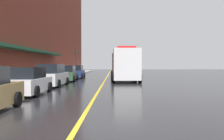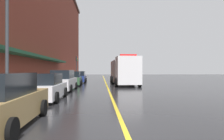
{
  "view_description": "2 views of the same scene",
  "coord_description": "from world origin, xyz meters",
  "px_view_note": "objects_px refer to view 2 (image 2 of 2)",
  "views": [
    {
      "loc": [
        1.06,
        -7.42,
        1.77
      ],
      "look_at": [
        0.7,
        28.77,
        0.95
      ],
      "focal_mm": 39.87,
      "sensor_mm": 36.0,
      "label": 1
    },
    {
      "loc": [
        -0.72,
        -5.15,
        1.79
      ],
      "look_at": [
        0.57,
        17.66,
        1.82
      ],
      "focal_mm": 32.12,
      "sensor_mm": 36.0,
      "label": 2
    }
  ],
  "objects_px": {
    "parking_meter_0": "(55,77)",
    "parking_meter_2": "(8,85)",
    "parked_car_4": "(79,77)",
    "street_lamp_left": "(7,24)",
    "traffic_light_near": "(77,63)",
    "parked_car_3": "(73,79)",
    "parking_meter_1": "(67,76)",
    "parked_car_1": "(45,88)",
    "parked_car_2": "(63,81)",
    "box_truck": "(124,71)"
  },
  "relations": [
    {
      "from": "parking_meter_0",
      "to": "parking_meter_2",
      "type": "height_order",
      "value": "same"
    },
    {
      "from": "parked_car_4",
      "to": "street_lamp_left",
      "type": "xyz_separation_m",
      "value": [
        -2.08,
        -17.78,
        3.62
      ]
    },
    {
      "from": "parking_meter_0",
      "to": "traffic_light_near",
      "type": "distance_m",
      "value": 17.83
    },
    {
      "from": "parked_car_3",
      "to": "parking_meter_2",
      "type": "bearing_deg",
      "value": 172.16
    },
    {
      "from": "parking_meter_1",
      "to": "traffic_light_near",
      "type": "xyz_separation_m",
      "value": [
        0.06,
        10.37,
        2.1
      ]
    },
    {
      "from": "parked_car_1",
      "to": "parked_car_2",
      "type": "height_order",
      "value": "parked_car_2"
    },
    {
      "from": "parking_meter_1",
      "to": "traffic_light_near",
      "type": "height_order",
      "value": "traffic_light_near"
    },
    {
      "from": "parked_car_2",
      "to": "parking_meter_1",
      "type": "bearing_deg",
      "value": 8.55
    },
    {
      "from": "street_lamp_left",
      "to": "traffic_light_near",
      "type": "relative_size",
      "value": 1.61
    },
    {
      "from": "parking_meter_0",
      "to": "traffic_light_near",
      "type": "xyz_separation_m",
      "value": [
        0.06,
        17.7,
        2.1
      ]
    },
    {
      "from": "traffic_light_near",
      "to": "parked_car_4",
      "type": "bearing_deg",
      "value": -81.15
    },
    {
      "from": "parked_car_3",
      "to": "street_lamp_left",
      "type": "distance_m",
      "value": 13.07
    },
    {
      "from": "box_truck",
      "to": "traffic_light_near",
      "type": "relative_size",
      "value": 2.1
    },
    {
      "from": "parking_meter_0",
      "to": "traffic_light_near",
      "type": "bearing_deg",
      "value": 89.8
    },
    {
      "from": "parked_car_1",
      "to": "parked_car_4",
      "type": "bearing_deg",
      "value": -0.67
    },
    {
      "from": "parking_meter_2",
      "to": "parking_meter_1",
      "type": "bearing_deg",
      "value": 90.0
    },
    {
      "from": "parked_car_3",
      "to": "box_truck",
      "type": "bearing_deg",
      "value": -86.55
    },
    {
      "from": "traffic_light_near",
      "to": "parking_meter_0",
      "type": "bearing_deg",
      "value": -90.2
    },
    {
      "from": "parking_meter_1",
      "to": "parking_meter_2",
      "type": "distance_m",
      "value": 17.69
    },
    {
      "from": "parked_car_3",
      "to": "parking_meter_1",
      "type": "distance_m",
      "value": 4.32
    },
    {
      "from": "parked_car_2",
      "to": "street_lamp_left",
      "type": "distance_m",
      "value": 7.47
    },
    {
      "from": "parking_meter_2",
      "to": "street_lamp_left",
      "type": "relative_size",
      "value": 0.19
    },
    {
      "from": "box_truck",
      "to": "parked_car_1",
      "type": "bearing_deg",
      "value": -28.17
    },
    {
      "from": "parked_car_4",
      "to": "traffic_light_near",
      "type": "bearing_deg",
      "value": 8.35
    },
    {
      "from": "parked_car_1",
      "to": "parking_meter_2",
      "type": "xyz_separation_m",
      "value": [
        -1.32,
        -1.86,
        0.3
      ]
    },
    {
      "from": "parking_meter_0",
      "to": "street_lamp_left",
      "type": "relative_size",
      "value": 0.19
    },
    {
      "from": "traffic_light_near",
      "to": "parking_meter_2",
      "type": "bearing_deg",
      "value": -90.13
    },
    {
      "from": "parking_meter_0",
      "to": "parking_meter_2",
      "type": "distance_m",
      "value": 10.35
    },
    {
      "from": "parked_car_1",
      "to": "parking_meter_2",
      "type": "relative_size",
      "value": 3.25
    },
    {
      "from": "parked_car_3",
      "to": "traffic_light_near",
      "type": "relative_size",
      "value": 1.07
    },
    {
      "from": "street_lamp_left",
      "to": "box_truck",
      "type": "bearing_deg",
      "value": 58.18
    },
    {
      "from": "parking_meter_2",
      "to": "parked_car_4",
      "type": "bearing_deg",
      "value": 85.54
    },
    {
      "from": "parking_meter_0",
      "to": "street_lamp_left",
      "type": "bearing_deg",
      "value": -93.74
    },
    {
      "from": "parked_car_4",
      "to": "parking_meter_0",
      "type": "relative_size",
      "value": 3.12
    },
    {
      "from": "parked_car_1",
      "to": "traffic_light_near",
      "type": "height_order",
      "value": "traffic_light_near"
    },
    {
      "from": "parked_car_1",
      "to": "parking_meter_0",
      "type": "relative_size",
      "value": 3.25
    },
    {
      "from": "parking_meter_1",
      "to": "street_lamp_left",
      "type": "bearing_deg",
      "value": -92.08
    },
    {
      "from": "parking_meter_2",
      "to": "traffic_light_near",
      "type": "height_order",
      "value": "traffic_light_near"
    },
    {
      "from": "parked_car_1",
      "to": "box_truck",
      "type": "bearing_deg",
      "value": -26.67
    },
    {
      "from": "parked_car_1",
      "to": "parked_car_3",
      "type": "height_order",
      "value": "parked_car_3"
    },
    {
      "from": "parked_car_4",
      "to": "parking_meter_2",
      "type": "height_order",
      "value": "parked_car_4"
    },
    {
      "from": "parked_car_4",
      "to": "parking_meter_2",
      "type": "relative_size",
      "value": 3.12
    },
    {
      "from": "parked_car_1",
      "to": "parking_meter_1",
      "type": "relative_size",
      "value": 3.25
    },
    {
      "from": "parked_car_4",
      "to": "parking_meter_1",
      "type": "bearing_deg",
      "value": 130.13
    },
    {
      "from": "parked_car_2",
      "to": "parked_car_3",
      "type": "relative_size",
      "value": 1.06
    },
    {
      "from": "box_truck",
      "to": "parked_car_3",
      "type": "bearing_deg",
      "value": -85.96
    },
    {
      "from": "parked_car_1",
      "to": "parked_car_4",
      "type": "distance_m",
      "value": 17.1
    },
    {
      "from": "parked_car_4",
      "to": "parked_car_1",
      "type": "bearing_deg",
      "value": 178.98
    },
    {
      "from": "box_truck",
      "to": "parking_meter_1",
      "type": "xyz_separation_m",
      "value": [
        -7.48,
        3.49,
        -0.61
      ]
    },
    {
      "from": "parked_car_4",
      "to": "parking_meter_2",
      "type": "distance_m",
      "value": 19.02
    }
  ]
}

